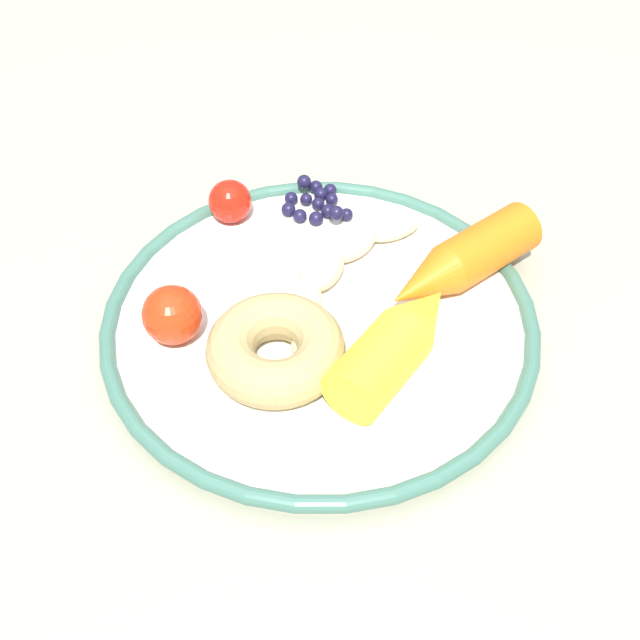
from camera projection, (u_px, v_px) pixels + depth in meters
dining_table at (349, 439)px, 0.65m from camera, size 1.29×0.95×0.71m
plate at (320, 323)px, 0.63m from camera, size 0.32×0.32×0.02m
banana at (333, 275)px, 0.64m from camera, size 0.18×0.10×0.03m
carrot_orange at (461, 262)px, 0.64m from camera, size 0.12×0.12×0.04m
carrot_yellow at (397, 343)px, 0.58m from camera, size 0.13×0.10×0.04m
donut at (276, 350)px, 0.58m from camera, size 0.11×0.11×0.03m
blueberry_pile at (316, 203)px, 0.70m from camera, size 0.05×0.06×0.02m
tomato_near at (230, 201)px, 0.69m from camera, size 0.04×0.04×0.04m
tomato_mid at (172, 315)px, 0.60m from camera, size 0.04×0.04×0.04m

